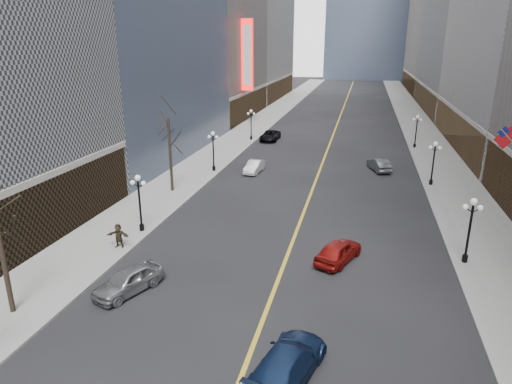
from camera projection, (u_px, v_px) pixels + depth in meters
The scene contains 19 objects.
sidewalk_east at pixel (427, 143), 67.16m from camera, with size 6.00×230.00×0.15m, color gray.
sidewalk_west at pixel (244, 134), 73.23m from camera, with size 6.00×230.00×0.15m, color gray.
lane_line at pixel (336, 128), 79.47m from camera, with size 0.25×200.00×0.02m, color gold.
streetlamp_east_1 at pixel (470, 224), 29.77m from camera, with size 1.26×0.44×4.52m.
streetlamp_east_2 at pixel (434, 159), 46.41m from camera, with size 1.26×0.44×4.52m.
streetlamp_east_3 at pixel (417, 128), 63.06m from camera, with size 1.26×0.44×4.52m.
streetlamp_west_1 at pixel (139, 197), 34.89m from camera, with size 1.26×0.44×4.52m.
streetlamp_west_2 at pixel (213, 147), 51.53m from camera, with size 1.26×0.44×4.52m.
streetlamp_west_3 at pixel (251, 121), 68.17m from camera, with size 1.26×0.44×4.52m.
flag_5 at pixel (510, 139), 34.11m from camera, with size 2.87×0.12×2.87m.
theatre_marquee at pixel (247, 55), 79.15m from camera, with size 2.00×0.55×12.00m.
tree_west_far at pixel (169, 130), 43.46m from camera, with size 3.60×3.60×7.92m.
car_nb_near at pixel (128, 280), 27.01m from camera, with size 1.82×4.53×1.54m, color gray.
car_nb_mid at pixel (254, 167), 51.96m from camera, with size 1.45×4.15×1.37m, color silver.
car_nb_far at pixel (270, 136), 68.82m from camera, with size 2.48×5.37×1.49m, color black.
car_sb_near at pixel (288, 362), 20.04m from camera, with size 2.22×5.47×1.59m, color #112142.
car_sb_mid at pixel (338, 251), 30.81m from camera, with size 1.80×4.48×1.52m, color maroon.
car_sb_far at pixel (379, 165), 52.61m from camera, with size 1.52×4.36×1.44m, color #4B4F52.
ped_west_far at pixel (119, 236), 32.57m from camera, with size 1.65×0.47×1.78m, color #31271B.
Camera 1 is at (4.45, -0.09, 14.20)m, focal length 32.00 mm.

